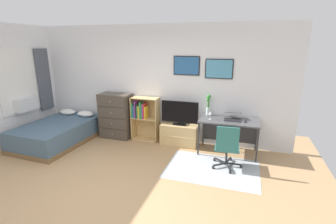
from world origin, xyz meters
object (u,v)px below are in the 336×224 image
at_px(television, 180,113).
at_px(wine_glass, 210,113).
at_px(dresser, 116,116).
at_px(bookshelf, 143,115).
at_px(office_chair, 227,146).
at_px(laptop, 233,116).
at_px(computer_mouse, 245,121).
at_px(bamboo_vase, 208,104).
at_px(bed, 58,132).
at_px(tv_stand, 180,134).
at_px(desk, 229,124).

bearing_deg(television, wine_glass, -14.67).
xyz_separation_m(dresser, bookshelf, (0.70, 0.06, 0.06)).
distance_m(office_chair, wine_glass, 0.87).
relative_size(laptop, computer_mouse, 3.79).
height_order(dresser, bamboo_vase, bamboo_vase).
bearing_deg(wine_glass, television, 165.33).
distance_m(bed, dresser, 1.39).
distance_m(tv_stand, television, 0.52).
height_order(bed, dresser, dresser).
bearing_deg(bed, computer_mouse, 9.58).
distance_m(bed, computer_mouse, 4.24).
relative_size(dresser, bookshelf, 1.05).
relative_size(dresser, tv_stand, 1.30).
relative_size(desk, wine_glass, 6.77).
height_order(television, office_chair, television).
distance_m(dresser, laptop, 2.80).
distance_m(bamboo_vase, wine_glass, 0.36).
bearing_deg(desk, wine_glass, -156.49).
bearing_deg(bookshelf, desk, -2.57).
height_order(bookshelf, wine_glass, bookshelf).
xyz_separation_m(desk, office_chair, (0.03, -0.81, -0.15)).
xyz_separation_m(laptop, bamboo_vase, (-0.55, 0.18, 0.18)).
bearing_deg(laptop, television, 175.48).
xyz_separation_m(tv_stand, wine_glass, (0.71, -0.21, 0.63)).
height_order(bookshelf, tv_stand, bookshelf).
bearing_deg(office_chair, bed, 175.30).
bearing_deg(computer_mouse, dresser, 176.99).
distance_m(tv_stand, computer_mouse, 1.51).
xyz_separation_m(office_chair, bamboo_vase, (-0.52, 0.96, 0.52)).
xyz_separation_m(bed, bamboo_vase, (3.38, 0.87, 0.73)).
height_order(office_chair, wine_glass, wine_glass).
relative_size(dresser, office_chair, 1.28).
xyz_separation_m(desk, laptop, (0.06, -0.02, 0.19)).
bearing_deg(office_chair, television, 140.59).
distance_m(bookshelf, tv_stand, 1.00).
bearing_deg(bookshelf, wine_glass, -8.96).
bearing_deg(bookshelf, television, -4.43).
distance_m(tv_stand, office_chair, 1.43).
bearing_deg(dresser, wine_glass, -4.73).
bearing_deg(computer_mouse, bamboo_vase, 159.87).
bearing_deg(laptop, computer_mouse, -27.03).
distance_m(bed, television, 2.90).
bearing_deg(office_chair, dresser, 159.88).
height_order(bed, television, television).
bearing_deg(office_chair, laptop, 84.57).
bearing_deg(bed, television, 16.54).
distance_m(television, laptop, 1.16).
height_order(tv_stand, laptop, laptop).
distance_m(tv_stand, desk, 1.16).
bearing_deg(bamboo_vase, television, -167.29).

